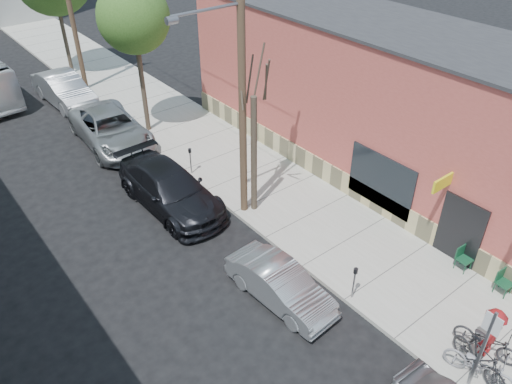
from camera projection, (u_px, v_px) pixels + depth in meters
ground at (299, 333)px, 15.12m from camera, size 120.00×120.00×0.00m
sidewalk at (210, 148)px, 24.35m from camera, size 4.50×58.00×0.15m
cafe_building at (379, 102)px, 21.08m from camera, size 6.60×20.20×6.61m
sign_post at (485, 343)px, 12.57m from camera, size 0.07×0.45×2.80m
parking_meter_near at (355, 278)px, 15.68m from camera, size 0.14×0.14×1.24m
parking_meter_far at (190, 157)px, 21.87m from camera, size 0.14×0.14×1.24m
utility_pole_near at (241, 86)px, 17.10m from camera, size 3.57×0.28×10.00m
tree_bare at (254, 156)px, 18.79m from camera, size 0.24×0.24×4.83m
tree_leafy_mid at (134, 18)px, 22.63m from camera, size 3.33×3.33×7.34m
patio_chair_a at (464, 259)px, 16.98m from camera, size 0.54×0.54×0.88m
patio_chair_b at (504, 283)px, 16.05m from camera, size 0.54×0.54×0.88m
cyclist at (490, 333)px, 13.90m from camera, size 1.10×0.65×1.68m
cyclist_bike at (487, 341)px, 14.10m from camera, size 1.04×1.95×0.97m
parked_bike_a at (480, 359)px, 13.50m from camera, size 1.01×2.00×1.16m
parked_bike_b at (480, 366)px, 13.40m from camera, size 1.11×2.03×1.01m
car_1 at (280, 285)px, 15.90m from camera, size 1.67×4.05×1.31m
car_2 at (170, 189)px, 20.08m from camera, size 2.45×5.77×1.66m
car_3 at (111, 129)px, 24.38m from camera, size 3.21×6.16×1.66m
car_4 at (64, 90)px, 28.29m from camera, size 2.07×5.31×1.72m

